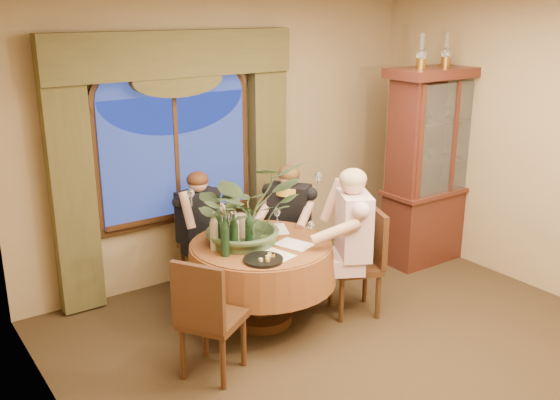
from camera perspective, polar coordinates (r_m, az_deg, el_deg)
floor at (r=5.07m, az=10.29°, el=-15.10°), size 5.00×5.00×0.00m
wall_back at (r=6.42m, az=-4.94°, el=5.60°), size 4.50×0.00×4.50m
window at (r=6.11m, az=-9.47°, el=3.86°), size 1.62×0.10×1.32m
arched_transom at (r=5.98m, az=-9.85°, el=11.15°), size 1.60×0.06×0.44m
drapery_left at (r=5.75m, az=-18.48°, el=1.09°), size 0.38×0.14×2.32m
drapery_right at (r=6.59m, az=-1.12°, el=4.00°), size 0.38×0.14×2.32m
swag_valance at (r=5.89m, az=-9.61°, el=13.02°), size 2.45×0.16×0.42m
dining_table at (r=5.52m, az=-1.72°, el=-7.55°), size 1.71×1.71×0.75m
china_cabinet at (r=6.94m, az=14.21°, el=3.06°), size 1.30×0.52×2.10m
oil_lamp_left at (r=6.49m, az=12.84°, el=13.13°), size 0.11×0.11×0.34m
oil_lamp_center at (r=6.76m, az=14.99°, el=13.13°), size 0.11×0.11×0.34m
oil_lamp_right at (r=7.04m, az=16.97°, el=13.12°), size 0.11×0.11×0.34m
chair_right at (r=5.68m, az=6.85°, el=-5.78°), size 0.55×0.55×0.96m
chair_back_right at (r=6.26m, az=0.02°, el=-3.42°), size 0.59×0.59×0.96m
chair_back at (r=6.17m, az=-6.79°, el=-3.88°), size 0.45×0.45×0.96m
chair_front_left at (r=4.77m, az=-6.19°, el=-10.47°), size 0.58×0.58×0.96m
person_pink at (r=5.52m, az=6.68°, el=-4.07°), size 0.64×0.65×1.39m
person_back at (r=6.09m, az=-7.46°, el=-2.90°), size 0.49×0.46×1.22m
person_scarf at (r=6.14m, az=0.86°, el=-2.43°), size 0.60×0.60×1.25m
stoneware_vase at (r=5.38m, az=-3.58°, el=-2.55°), size 0.13×0.13×0.25m
centerpiece_plant at (r=5.24m, az=-3.25°, el=2.55°), size 0.96×1.06×0.83m
olive_bowl at (r=5.36m, az=-1.16°, el=-3.71°), size 0.15×0.15×0.05m
cheese_platter at (r=5.00m, az=-1.54°, el=-5.48°), size 0.32×0.32×0.02m
wine_bottle_0 at (r=5.20m, az=-6.06°, el=-2.84°), size 0.07×0.07×0.33m
wine_bottle_1 at (r=5.22m, az=-2.83°, el=-2.66°), size 0.07×0.07×0.33m
wine_bottle_2 at (r=5.34m, az=-5.70°, el=-2.28°), size 0.07×0.07×0.33m
wine_bottle_3 at (r=5.21m, az=-4.13°, el=-2.75°), size 0.07×0.07×0.33m
wine_bottle_4 at (r=5.06m, az=-5.05°, el=-3.38°), size 0.07×0.07×0.33m
wine_bottle_5 at (r=5.13m, az=-4.23°, el=-3.07°), size 0.07×0.07×0.33m
tasting_paper_0 at (r=5.33m, az=1.30°, el=-4.08°), size 0.30×0.35×0.00m
tasting_paper_1 at (r=5.68m, az=-0.43°, el=-2.69°), size 0.31×0.36×0.00m
tasting_paper_2 at (r=5.11m, az=-0.45°, el=-5.04°), size 0.28×0.34×0.00m
wine_glass_person_pink at (r=5.40m, az=2.82°, el=-2.83°), size 0.07×0.07×0.18m
wine_glass_person_back at (r=5.66m, az=-4.70°, el=-1.91°), size 0.07×0.07×0.18m
wine_glass_person_scarf at (r=5.73m, az=-0.27°, el=-1.60°), size 0.07×0.07×0.18m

